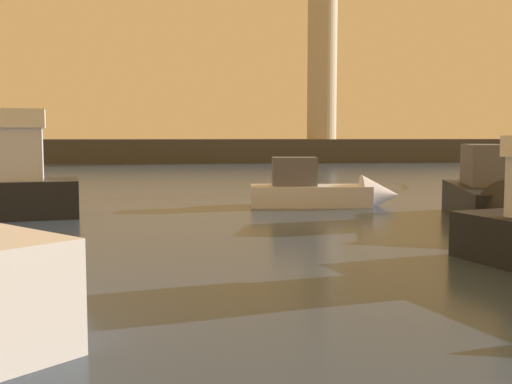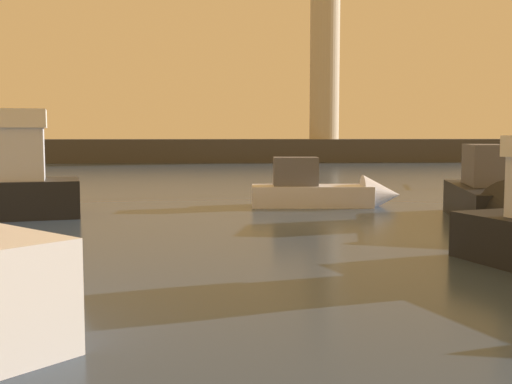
# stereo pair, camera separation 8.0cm
# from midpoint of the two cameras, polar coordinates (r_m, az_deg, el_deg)

# --- Properties ---
(ground_plane) EXTENTS (220.00, 220.00, 0.00)m
(ground_plane) POSITION_cam_midpoint_polar(r_m,az_deg,el_deg) (33.70, 0.82, 0.42)
(ground_plane) COLOR #2D3D51
(breakwater) EXTENTS (76.07, 4.78, 2.30)m
(breakwater) POSITION_cam_midpoint_polar(r_m,az_deg,el_deg) (64.38, -1.80, 3.74)
(breakwater) COLOR #423F3D
(breakwater) RESTS_ON ground_plane
(lighthouse) EXTENTS (2.98, 2.98, 17.41)m
(lighthouse) POSITION_cam_midpoint_polar(r_m,az_deg,el_deg) (65.83, 5.93, 11.94)
(lighthouse) COLOR beige
(lighthouse) RESTS_ON breakwater
(motorboat_0) EXTENTS (3.55, 7.82, 2.80)m
(motorboat_0) POSITION_cam_midpoint_polar(r_m,az_deg,el_deg) (20.93, 20.45, -0.72)
(motorboat_0) COLOR black
(motorboat_0) RESTS_ON ground_plane
(motorboat_2) EXTENTS (5.90, 1.97, 2.26)m
(motorboat_2) POSITION_cam_midpoint_polar(r_m,az_deg,el_deg) (25.01, 6.44, 0.07)
(motorboat_2) COLOR silver
(motorboat_2) RESTS_ON ground_plane
(mooring_buoy) EXTENTS (0.77, 0.77, 0.77)m
(mooring_buoy) POSITION_cam_midpoint_polar(r_m,az_deg,el_deg) (28.17, -17.76, 0.01)
(mooring_buoy) COLOR #EA5919
(mooring_buoy) RESTS_ON ground_plane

